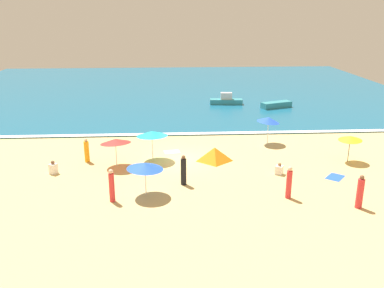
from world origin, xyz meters
name	(u,v)px	position (x,y,z in m)	size (l,w,h in m)	color
ground_plane	(181,160)	(0.00, 0.00, 0.00)	(60.00, 60.00, 0.00)	#D8B775
ocean_water	(174,89)	(0.00, 28.00, 0.05)	(60.00, 44.00, 0.10)	#196084
wave_breaker_foam	(178,134)	(0.00, 6.30, 0.10)	(57.00, 0.70, 0.01)	white
beach_umbrella_0	(269,120)	(7.12, 3.45, 1.98)	(2.04, 2.01, 2.28)	silver
beach_umbrella_1	(350,138)	(11.88, -1.06, 1.73)	(2.30, 2.30, 1.94)	#4C3823
beach_umbrella_2	(152,134)	(-2.02, 0.15, 1.96)	(2.84, 2.85, 2.19)	silver
beach_umbrella_3	(145,166)	(-2.23, -5.87, 1.79)	(2.65, 2.64, 2.02)	silver
beach_umbrella_4	(115,141)	(-4.46, -1.00, 1.81)	(2.85, 2.86, 2.08)	silver
beach_tent	(215,154)	(2.40, -0.46, 0.52)	(1.94, 1.68, 1.03)	orange
beachgoer_0	(112,186)	(-4.08, -6.64, 0.94)	(0.43, 0.43, 1.94)	red
beachgoer_1	(289,183)	(5.94, -6.78, 0.93)	(0.32, 0.32, 1.92)	red
beachgoer_2	(184,171)	(0.02, -4.48, 0.91)	(0.49, 0.49, 1.91)	black
beachgoer_4	(279,170)	(6.36, -3.17, 0.33)	(0.61, 0.61, 0.80)	white
beachgoer_5	(360,193)	(9.42, -8.24, 0.90)	(0.52, 0.52, 1.91)	red
beachgoer_6	(87,151)	(-6.64, -0.03, 0.81)	(0.43, 0.43, 1.72)	orange
beachgoer_7	(53,168)	(-8.46, -2.19, 0.39)	(0.59, 0.59, 0.92)	white
beach_towel_0	(172,152)	(-0.62, 1.79, 0.01)	(1.30, 1.01, 0.01)	white
beach_towel_2	(335,177)	(9.85, -3.91, 0.01)	(1.56, 1.60, 0.01)	blue
small_boat_0	(226,100)	(5.77, 17.89, 0.53)	(3.72, 1.35, 1.32)	teal
small_boat_1	(276,105)	(11.00, 15.77, 0.42)	(3.58, 2.22, 0.64)	teal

